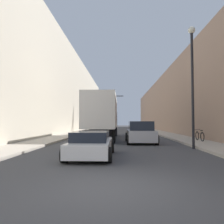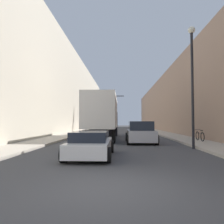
% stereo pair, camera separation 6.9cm
% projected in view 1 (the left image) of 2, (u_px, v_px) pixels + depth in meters
% --- Properties ---
extents(ground_plane, '(200.00, 200.00, 0.00)m').
position_uv_depth(ground_plane, '(113.00, 189.00, 5.30)').
color(ground_plane, '#424244').
extents(sidewalk_right, '(2.52, 80.00, 0.15)m').
position_uv_depth(sidewalk_right, '(157.00, 132.00, 35.03)').
color(sidewalk_right, '#B2A899').
rests_on(sidewalk_right, ground).
extents(sidewalk_left, '(2.52, 80.00, 0.15)m').
position_uv_depth(sidewalk_left, '(82.00, 131.00, 35.47)').
color(sidewalk_left, '#B2A899').
rests_on(sidewalk_left, ground).
extents(building_right, '(6.00, 80.00, 9.61)m').
position_uv_depth(building_right, '(183.00, 102.00, 35.08)').
color(building_right, '#997A66').
rests_on(building_right, ground).
extents(building_left, '(6.00, 80.00, 13.46)m').
position_uv_depth(building_left, '(57.00, 91.00, 35.93)').
color(building_left, '#BCB29E').
rests_on(building_left, ground).
extents(semi_truck, '(2.58, 12.03, 3.94)m').
position_uv_depth(semi_truck, '(103.00, 116.00, 21.44)').
color(semi_truck, silver).
rests_on(semi_truck, ground).
extents(sedan_car, '(2.02, 4.25, 1.19)m').
position_uv_depth(sedan_car, '(91.00, 144.00, 10.14)').
color(sedan_car, silver).
rests_on(sedan_car, ground).
extents(suv_car, '(2.25, 4.54, 1.67)m').
position_uv_depth(suv_car, '(140.00, 133.00, 17.03)').
color(suv_car, '#B7B7BC').
rests_on(suv_car, ground).
extents(traffic_signal_gantry, '(5.43, 0.35, 6.14)m').
position_uv_depth(traffic_signal_gantry, '(99.00, 105.00, 35.51)').
color(traffic_signal_gantry, black).
rests_on(traffic_signal_gantry, ground).
extents(street_lamp, '(0.44, 0.44, 7.56)m').
position_uv_depth(street_lamp, '(192.00, 71.00, 13.44)').
color(street_lamp, black).
rests_on(street_lamp, ground).
extents(parked_bicycle, '(0.44, 1.82, 0.86)m').
position_uv_depth(parked_bicycle, '(200.00, 136.00, 17.12)').
color(parked_bicycle, black).
rests_on(parked_bicycle, sidewalk_right).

